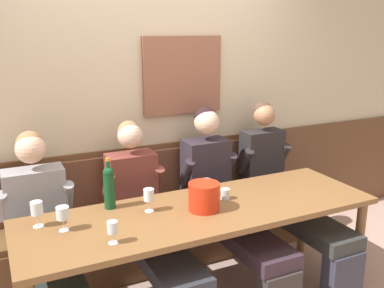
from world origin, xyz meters
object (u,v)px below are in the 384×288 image
at_px(wine_glass_right_end, 206,184).
at_px(wine_glass_mid_left, 149,196).
at_px(person_left_seat, 284,188).
at_px(water_tumbler_center, 225,194).
at_px(wall_bench, 165,230).
at_px(person_center_right_seat, 224,195).
at_px(person_right_seat, 147,217).
at_px(wine_bottle_clear_water, 109,186).
at_px(ice_bucket, 204,197).
at_px(wine_glass_mid_right, 112,228).
at_px(dining_table, 202,219).
at_px(wine_glass_near_bucket, 63,214).
at_px(wine_glass_left_end, 37,209).
at_px(person_center_left_seat, 44,238).

xyz_separation_m(wine_glass_right_end, wine_glass_mid_left, (-0.46, -0.06, 0.01)).
height_order(person_left_seat, water_tumbler_center, person_left_seat).
xyz_separation_m(wall_bench, person_center_right_seat, (0.38, -0.33, 0.37)).
bearing_deg(person_right_seat, wine_bottle_clear_water, -171.17).
bearing_deg(wine_glass_mid_left, wall_bench, 59.25).
distance_m(ice_bucket, wine_glass_right_end, 0.23).
bearing_deg(wine_glass_mid_right, wall_bench, 52.97).
bearing_deg(person_left_seat, wall_bench, 159.19).
bearing_deg(dining_table, wine_glass_mid_right, -162.63).
xyz_separation_m(person_right_seat, water_tumbler_center, (0.51, -0.25, 0.18)).
relative_size(wall_bench, water_tumbler_center, 35.18).
relative_size(person_center_right_seat, wine_glass_mid_right, 9.68).
relative_size(wine_bottle_clear_water, wine_glass_mid_left, 2.23).
bearing_deg(person_center_right_seat, wine_bottle_clear_water, -175.23).
xyz_separation_m(wine_glass_near_bucket, wine_glass_mid_right, (0.22, -0.29, -0.01)).
bearing_deg(person_center_right_seat, wine_glass_left_end, -173.33).
xyz_separation_m(wine_glass_right_end, water_tumbler_center, (0.10, -0.10, -0.06)).
height_order(wine_glass_left_end, water_tumbler_center, wine_glass_left_end).
distance_m(person_center_right_seat, ice_bucket, 0.57).
relative_size(dining_table, wine_glass_mid_right, 18.18).
distance_m(wall_bench, wine_glass_mid_right, 1.27).
relative_size(person_left_seat, water_tumbler_center, 16.71).
distance_m(wine_glass_right_end, water_tumbler_center, 0.15).
relative_size(person_left_seat, wine_glass_near_bucket, 8.49).
height_order(person_right_seat, person_center_right_seat, person_center_right_seat).
bearing_deg(water_tumbler_center, person_center_left_seat, 168.64).
bearing_deg(wine_glass_mid_right, ice_bucket, 15.94).
bearing_deg(person_right_seat, person_center_right_seat, 3.03).
relative_size(dining_table, person_center_left_seat, 1.97).
bearing_deg(person_left_seat, person_center_right_seat, 176.71).
bearing_deg(wine_glass_near_bucket, wine_glass_right_end, 5.94).
distance_m(person_center_right_seat, wine_glass_mid_left, 0.79).
bearing_deg(wine_glass_right_end, wine_glass_near_bucket, -174.06).
xyz_separation_m(dining_table, person_left_seat, (0.95, 0.33, -0.05)).
bearing_deg(wine_glass_mid_left, person_center_left_seat, 162.41).
bearing_deg(wine_glass_right_end, ice_bucket, -121.79).
bearing_deg(person_center_left_seat, ice_bucket, -18.92).
height_order(wall_bench, wine_glass_near_bucket, wall_bench).
xyz_separation_m(person_center_right_seat, water_tumbler_center, (-0.15, -0.29, 0.14)).
height_order(dining_table, wine_glass_mid_left, wine_glass_mid_left).
distance_m(dining_table, person_left_seat, 1.01).
distance_m(person_left_seat, wine_glass_mid_right, 1.73).
distance_m(dining_table, person_right_seat, 0.44).
distance_m(wall_bench, person_center_right_seat, 0.62).
bearing_deg(person_center_right_seat, ice_bucket, -134.68).
bearing_deg(person_center_left_seat, wall_bench, 20.08).
bearing_deg(wine_glass_right_end, person_right_seat, 159.58).
bearing_deg(wine_glass_right_end, person_left_seat, 10.39).
xyz_separation_m(person_center_left_seat, ice_bucket, (1.00, -0.34, 0.24)).
bearing_deg(person_left_seat, wine_glass_mid_left, -170.50).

